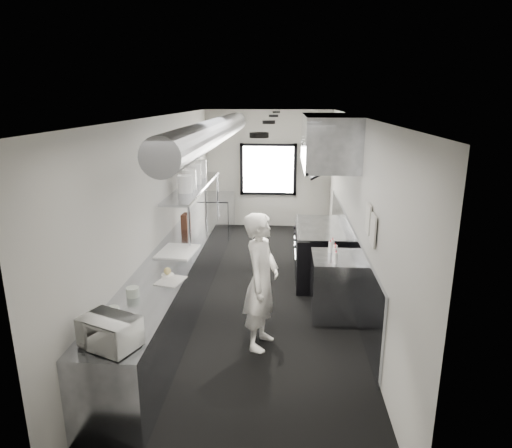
% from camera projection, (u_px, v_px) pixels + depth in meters
% --- Properties ---
extents(floor, '(3.00, 8.00, 0.01)m').
position_uv_depth(floor, '(258.00, 292.00, 7.33)').
color(floor, black).
rests_on(floor, ground).
extents(ceiling, '(3.00, 8.00, 0.01)m').
position_uv_depth(ceiling, '(258.00, 116.00, 6.57)').
color(ceiling, silver).
rests_on(ceiling, wall_back).
extents(wall_back, '(3.00, 0.02, 2.80)m').
position_uv_depth(wall_back, '(268.00, 169.00, 10.79)').
color(wall_back, '#B2B0A9').
rests_on(wall_back, floor).
extents(wall_front, '(3.00, 0.02, 2.80)m').
position_uv_depth(wall_front, '(221.00, 348.00, 3.11)').
color(wall_front, '#B2B0A9').
rests_on(wall_front, floor).
extents(wall_left, '(0.02, 8.00, 2.80)m').
position_uv_depth(wall_left, '(162.00, 208.00, 7.04)').
color(wall_left, '#B2B0A9').
rests_on(wall_left, floor).
extents(wall_right, '(0.02, 8.00, 2.80)m').
position_uv_depth(wall_right, '(356.00, 211.00, 6.85)').
color(wall_right, '#B2B0A9').
rests_on(wall_right, floor).
extents(wall_cladding, '(0.03, 5.50, 1.10)m').
position_uv_depth(wall_cladding, '(349.00, 256.00, 7.37)').
color(wall_cladding, gray).
rests_on(wall_cladding, wall_right).
extents(hvac_duct, '(0.40, 6.40, 0.40)m').
position_uv_depth(hvac_duct, '(215.00, 132.00, 7.06)').
color(hvac_duct, gray).
rests_on(hvac_duct, ceiling).
extents(service_window, '(1.36, 0.05, 1.25)m').
position_uv_depth(service_window, '(268.00, 170.00, 10.75)').
color(service_window, white).
rests_on(service_window, wall_back).
extents(exhaust_hood, '(0.81, 2.20, 0.88)m').
position_uv_depth(exhaust_hood, '(328.00, 141.00, 7.28)').
color(exhaust_hood, gray).
rests_on(exhaust_hood, ceiling).
extents(prep_counter, '(0.70, 6.00, 0.90)m').
position_uv_depth(prep_counter, '(180.00, 277.00, 6.80)').
color(prep_counter, gray).
rests_on(prep_counter, floor).
extents(pass_shelf, '(0.45, 3.00, 0.68)m').
position_uv_depth(pass_shelf, '(194.00, 187.00, 7.95)').
color(pass_shelf, gray).
rests_on(pass_shelf, prep_counter).
extents(range, '(0.88, 1.60, 0.94)m').
position_uv_depth(range, '(320.00, 252.00, 7.80)').
color(range, black).
rests_on(range, floor).
extents(bottle_station, '(0.65, 0.80, 0.90)m').
position_uv_depth(bottle_station, '(334.00, 286.00, 6.46)').
color(bottle_station, gray).
rests_on(bottle_station, floor).
extents(far_work_table, '(0.70, 1.20, 0.90)m').
position_uv_depth(far_work_table, '(217.00, 215.00, 10.35)').
color(far_work_table, gray).
rests_on(far_work_table, floor).
extents(notice_sheet_a, '(0.02, 0.28, 0.38)m').
position_uv_depth(notice_sheet_a, '(368.00, 219.00, 5.64)').
color(notice_sheet_a, beige).
rests_on(notice_sheet_a, wall_right).
extents(notice_sheet_b, '(0.02, 0.28, 0.38)m').
position_uv_depth(notice_sheet_b, '(373.00, 230.00, 5.32)').
color(notice_sheet_b, beige).
rests_on(notice_sheet_b, wall_right).
extents(line_cook, '(0.57, 0.72, 1.75)m').
position_uv_depth(line_cook, '(261.00, 281.00, 5.55)').
color(line_cook, white).
rests_on(line_cook, floor).
extents(microwave, '(0.58, 0.52, 0.28)m').
position_uv_depth(microwave, '(109.00, 332.00, 4.02)').
color(microwave, silver).
rests_on(microwave, prep_counter).
extents(deli_tub_a, '(0.17, 0.17, 0.10)m').
position_uv_depth(deli_tub_a, '(113.00, 312.00, 4.60)').
color(deli_tub_a, beige).
rests_on(deli_tub_a, prep_counter).
extents(deli_tub_b, '(0.20, 0.20, 0.11)m').
position_uv_depth(deli_tub_b, '(133.00, 292.00, 5.06)').
color(deli_tub_b, beige).
rests_on(deli_tub_b, prep_counter).
extents(newspaper, '(0.37, 0.42, 0.01)m').
position_uv_depth(newspaper, '(171.00, 281.00, 5.50)').
color(newspaper, white).
rests_on(newspaper, prep_counter).
extents(small_plate, '(0.22, 0.22, 0.01)m').
position_uv_depth(small_plate, '(168.00, 275.00, 5.67)').
color(small_plate, white).
rests_on(small_plate, prep_counter).
extents(pastry, '(0.09, 0.09, 0.09)m').
position_uv_depth(pastry, '(167.00, 271.00, 5.66)').
color(pastry, '#DDC574').
rests_on(pastry, small_plate).
extents(cutting_board, '(0.56, 0.71, 0.02)m').
position_uv_depth(cutting_board, '(177.00, 251.00, 6.53)').
color(cutting_board, silver).
rests_on(cutting_board, prep_counter).
extents(knife_block, '(0.12, 0.24, 0.25)m').
position_uv_depth(knife_block, '(186.00, 221.00, 7.69)').
color(knife_block, '#592E1F').
rests_on(knife_block, prep_counter).
extents(plate_stack_a, '(0.25, 0.25, 0.28)m').
position_uv_depth(plate_stack_a, '(185.00, 184.00, 7.29)').
color(plate_stack_a, white).
rests_on(plate_stack_a, pass_shelf).
extents(plate_stack_b, '(0.34, 0.34, 0.33)m').
position_uv_depth(plate_stack_b, '(189.00, 179.00, 7.56)').
color(plate_stack_b, white).
rests_on(plate_stack_b, pass_shelf).
extents(plate_stack_c, '(0.35, 0.35, 0.38)m').
position_uv_depth(plate_stack_c, '(194.00, 173.00, 8.03)').
color(plate_stack_c, white).
rests_on(plate_stack_c, pass_shelf).
extents(plate_stack_d, '(0.26, 0.26, 0.35)m').
position_uv_depth(plate_stack_d, '(201.00, 169.00, 8.64)').
color(plate_stack_d, white).
rests_on(plate_stack_d, pass_shelf).
extents(squeeze_bottle_a, '(0.06, 0.06, 0.16)m').
position_uv_depth(squeeze_bottle_a, '(336.00, 258.00, 6.05)').
color(squeeze_bottle_a, silver).
rests_on(squeeze_bottle_a, bottle_station).
extents(squeeze_bottle_b, '(0.08, 0.08, 0.18)m').
position_uv_depth(squeeze_bottle_b, '(335.00, 254.00, 6.17)').
color(squeeze_bottle_b, silver).
rests_on(squeeze_bottle_b, bottle_station).
extents(squeeze_bottle_c, '(0.07, 0.07, 0.19)m').
position_uv_depth(squeeze_bottle_c, '(335.00, 252.00, 6.26)').
color(squeeze_bottle_c, silver).
rests_on(squeeze_bottle_c, bottle_station).
extents(squeeze_bottle_d, '(0.06, 0.06, 0.16)m').
position_uv_depth(squeeze_bottle_d, '(330.00, 247.00, 6.49)').
color(squeeze_bottle_d, silver).
rests_on(squeeze_bottle_d, bottle_station).
extents(squeeze_bottle_e, '(0.07, 0.07, 0.16)m').
position_uv_depth(squeeze_bottle_e, '(332.00, 245.00, 6.58)').
color(squeeze_bottle_e, silver).
rests_on(squeeze_bottle_e, bottle_station).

